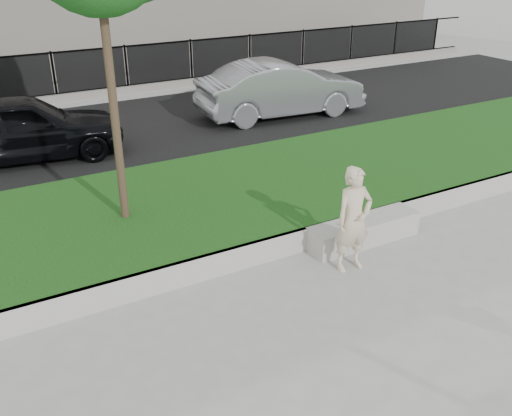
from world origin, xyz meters
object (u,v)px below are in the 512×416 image
man (354,220)px  book (345,224)px  car_dark (22,127)px  car_silver (281,89)px  stone_bench (364,231)px

man → book: size_ratio=7.80×
car_dark → car_silver: bearing=-81.2°
stone_bench → book: size_ratio=9.46×
man → stone_bench: bearing=41.5°
book → car_dark: (-3.80, 6.75, 0.36)m
stone_bench → man: size_ratio=1.21×
stone_bench → book: (-0.38, 0.02, 0.22)m
stone_bench → man: bearing=-141.8°
man → car_dark: size_ratio=0.38×
book → car_dark: 7.76m
book → stone_bench: bearing=-6.8°
man → car_dark: (-3.49, 7.32, -0.04)m
car_dark → book: bearing=-143.0°
man → car_silver: (3.35, 7.47, -0.02)m
stone_bench → car_silver: car_silver is taller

